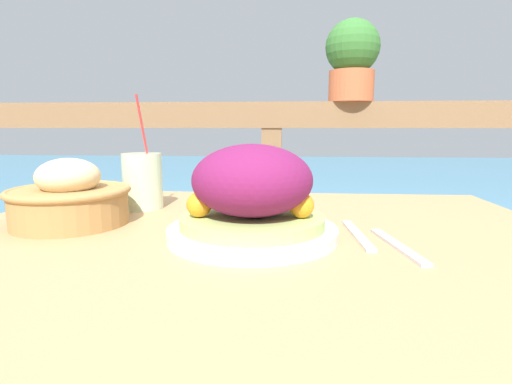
# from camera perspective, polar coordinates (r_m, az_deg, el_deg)

# --- Properties ---
(patio_table) EXTENTS (1.08, 0.85, 0.72)m
(patio_table) POSITION_cam_1_polar(r_m,az_deg,el_deg) (0.71, -0.32, -13.41)
(patio_table) COLOR tan
(patio_table) RESTS_ON ground_plane
(railing_fence) EXTENTS (2.80, 0.08, 0.98)m
(railing_fence) POSITION_cam_1_polar(r_m,az_deg,el_deg) (1.45, 2.25, 3.26)
(railing_fence) COLOR brown
(railing_fence) RESTS_ON ground_plane
(sea_backdrop) EXTENTS (12.00, 4.00, 0.45)m
(sea_backdrop) POSITION_cam_1_polar(r_m,az_deg,el_deg) (4.00, 3.57, -0.29)
(sea_backdrop) COLOR teal
(sea_backdrop) RESTS_ON ground_plane
(salad_plate) EXTENTS (0.27, 0.27, 0.15)m
(salad_plate) POSITION_cam_1_polar(r_m,az_deg,el_deg) (0.64, -0.80, -0.88)
(salad_plate) COLOR white
(salad_plate) RESTS_ON patio_table
(drink_glass) EXTENTS (0.09, 0.09, 0.25)m
(drink_glass) POSITION_cam_1_polar(r_m,az_deg,el_deg) (0.91, -15.89, 1.54)
(drink_glass) COLOR beige
(drink_glass) RESTS_ON patio_table
(bread_basket) EXTENTS (0.22, 0.22, 0.12)m
(bread_basket) POSITION_cam_1_polar(r_m,az_deg,el_deg) (0.81, -25.04, -0.84)
(bread_basket) COLOR #AD7F47
(bread_basket) RESTS_ON patio_table
(potted_plant) EXTENTS (0.18, 0.18, 0.28)m
(potted_plant) POSITION_cam_1_polar(r_m,az_deg,el_deg) (1.47, 13.58, 18.08)
(potted_plant) COLOR #B75B38
(potted_plant) RESTS_ON railing_fence
(fork) EXTENTS (0.03, 0.18, 0.00)m
(fork) POSITION_cam_1_polar(r_m,az_deg,el_deg) (0.69, 14.23, -5.85)
(fork) COLOR silver
(fork) RESTS_ON patio_table
(knife) EXTENTS (0.04, 0.18, 0.00)m
(knife) POSITION_cam_1_polar(r_m,az_deg,el_deg) (0.64, 19.53, -7.21)
(knife) COLOR silver
(knife) RESTS_ON patio_table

